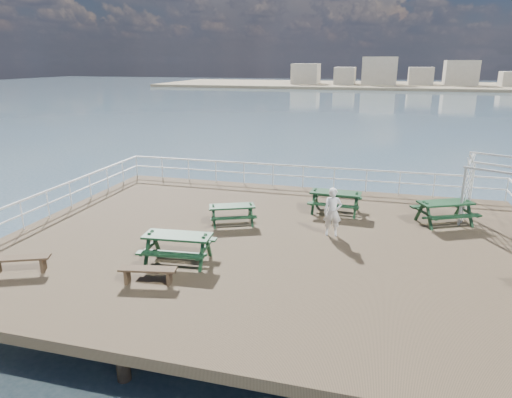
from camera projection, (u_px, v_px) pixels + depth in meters
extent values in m
cube|color=brown|center=(269.00, 243.00, 15.67)|extent=(18.00, 14.00, 0.30)
plane|color=#3F5A6A|center=(350.00, 131.00, 53.13)|extent=(300.00, 300.00, 0.00)
cube|color=tan|center=(423.00, 86.00, 136.94)|extent=(160.00, 40.00, 0.80)
cube|color=beige|center=(306.00, 74.00, 141.93)|extent=(8.00, 8.00, 6.00)
cube|color=beige|center=(345.00, 76.00, 139.08)|extent=(6.00, 8.00, 5.00)
cube|color=beige|center=(379.00, 71.00, 136.14)|extent=(10.00, 8.00, 8.00)
cube|color=beige|center=(421.00, 76.00, 133.57)|extent=(7.00, 8.00, 5.00)
cube|color=beige|center=(462.00, 73.00, 130.53)|extent=(9.00, 8.00, 7.00)
cube|color=beige|center=(511.00, 79.00, 127.71)|extent=(6.00, 8.00, 4.00)
cylinder|color=brown|center=(150.00, 210.00, 22.97)|extent=(0.36, 0.36, 2.10)
cylinder|color=brown|center=(472.00, 239.00, 19.22)|extent=(0.36, 0.36, 2.10)
cube|color=white|center=(303.00, 166.00, 21.64)|extent=(17.70, 0.07, 0.07)
cube|color=white|center=(303.00, 177.00, 21.78)|extent=(17.70, 0.05, 0.05)
cylinder|color=white|center=(137.00, 166.00, 24.00)|extent=(0.05, 0.05, 1.10)
cube|color=white|center=(46.00, 191.00, 17.53)|extent=(0.07, 13.70, 0.07)
cube|color=white|center=(48.00, 204.00, 17.67)|extent=(0.05, 13.70, 0.05)
cube|color=black|center=(232.00, 206.00, 16.93)|extent=(1.79, 1.27, 0.06)
cube|color=black|center=(231.00, 208.00, 17.54)|extent=(1.62, 0.89, 0.05)
cube|color=black|center=(234.00, 218.00, 16.49)|extent=(1.62, 0.89, 0.05)
cube|color=black|center=(214.00, 214.00, 16.92)|extent=(0.61, 1.26, 0.06)
cube|color=black|center=(251.00, 213.00, 17.12)|extent=(0.61, 1.26, 0.06)
cube|color=black|center=(213.00, 213.00, 17.19)|extent=(0.26, 0.47, 0.81)
cube|color=black|center=(214.00, 218.00, 16.67)|extent=(0.26, 0.47, 0.81)
cube|color=black|center=(250.00, 211.00, 17.40)|extent=(0.26, 0.47, 0.81)
cube|color=black|center=(252.00, 216.00, 16.87)|extent=(0.26, 0.47, 0.81)
cube|color=black|center=(232.00, 218.00, 17.07)|extent=(1.39, 0.67, 0.06)
cube|color=black|center=(336.00, 193.00, 18.18)|extent=(2.02, 0.86, 0.07)
cube|color=black|center=(338.00, 196.00, 18.87)|extent=(2.00, 0.36, 0.06)
cube|color=black|center=(333.00, 205.00, 17.67)|extent=(2.00, 0.36, 0.06)
cube|color=black|center=(315.00, 199.00, 18.52)|extent=(0.16, 1.60, 0.07)
cube|color=black|center=(356.00, 203.00, 18.03)|extent=(0.16, 1.60, 0.07)
cube|color=black|center=(316.00, 198.00, 18.83)|extent=(0.11, 0.57, 0.97)
cube|color=black|center=(313.00, 203.00, 18.23)|extent=(0.11, 0.57, 0.97)
cube|color=black|center=(357.00, 202.00, 18.35)|extent=(0.11, 0.57, 0.97)
cube|color=black|center=(355.00, 207.00, 17.75)|extent=(0.11, 0.57, 0.97)
cube|color=black|center=(335.00, 206.00, 18.33)|extent=(1.77, 0.17, 0.07)
cube|color=black|center=(446.00, 203.00, 16.91)|extent=(2.12, 1.57, 0.07)
cube|color=black|center=(435.00, 206.00, 17.63)|extent=(1.90, 1.13, 0.06)
cube|color=black|center=(455.00, 217.00, 16.38)|extent=(1.90, 1.13, 0.06)
cube|color=black|center=(424.00, 213.00, 16.86)|extent=(0.79, 1.47, 0.07)
cube|color=black|center=(464.00, 210.00, 17.16)|extent=(0.79, 1.47, 0.07)
cube|color=black|center=(420.00, 211.00, 17.19)|extent=(0.33, 0.55, 0.97)
cube|color=black|center=(429.00, 217.00, 16.56)|extent=(0.33, 0.55, 0.97)
cube|color=black|center=(459.00, 209.00, 17.49)|extent=(0.33, 0.55, 0.97)
cube|color=black|center=(470.00, 214.00, 16.87)|extent=(0.33, 0.55, 0.97)
cube|color=black|center=(444.00, 216.00, 17.07)|extent=(1.62, 0.86, 0.07)
cube|color=black|center=(177.00, 236.00, 13.69)|extent=(2.09, 0.97, 0.07)
cube|color=black|center=(185.00, 238.00, 14.42)|extent=(2.04, 0.46, 0.06)
cube|color=black|center=(170.00, 255.00, 13.14)|extent=(2.04, 0.46, 0.06)
cube|color=black|center=(152.00, 245.00, 13.93)|extent=(0.23, 1.64, 0.07)
cube|color=black|center=(205.00, 248.00, 13.65)|extent=(0.23, 1.64, 0.07)
cube|color=black|center=(156.00, 242.00, 14.26)|extent=(0.14, 0.59, 0.99)
cube|color=black|center=(147.00, 251.00, 13.63)|extent=(0.14, 0.59, 0.99)
cube|color=black|center=(208.00, 246.00, 13.98)|extent=(0.14, 0.59, 0.99)
cube|color=black|center=(202.00, 255.00, 13.34)|extent=(0.14, 0.59, 0.99)
cube|color=black|center=(178.00, 253.00, 13.85)|extent=(1.80, 0.25, 0.07)
cube|color=brown|center=(148.00, 269.00, 12.44)|extent=(1.61, 0.66, 0.06)
cube|color=brown|center=(127.00, 276.00, 12.55)|extent=(0.14, 0.34, 0.39)
cube|color=brown|center=(169.00, 277.00, 12.47)|extent=(0.14, 0.34, 0.39)
cube|color=brown|center=(19.00, 258.00, 13.08)|extent=(1.69, 1.03, 0.06)
cube|color=brown|center=(43.00, 264.00, 13.23)|extent=(0.22, 0.36, 0.42)
cube|color=white|center=(462.00, 197.00, 16.68)|extent=(0.11, 0.11, 2.16)
cube|color=white|center=(471.00, 191.00, 17.48)|extent=(0.11, 0.11, 2.16)
cube|color=white|center=(496.00, 172.00, 15.75)|extent=(2.00, 0.96, 0.07)
cube|color=white|center=(504.00, 166.00, 16.55)|extent=(2.00, 0.96, 0.07)
cube|color=white|center=(502.00, 156.00, 16.02)|extent=(1.99, 0.95, 0.06)
imported|color=white|center=(333.00, 212.00, 15.77)|extent=(0.66, 0.48, 1.70)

